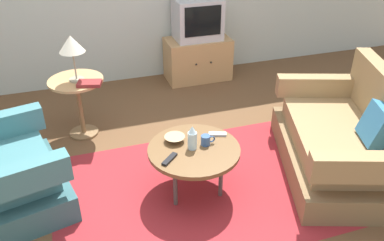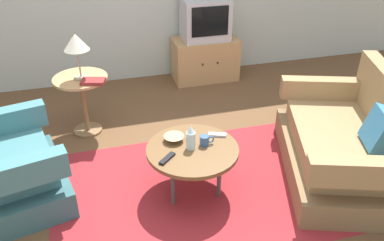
% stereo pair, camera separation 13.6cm
% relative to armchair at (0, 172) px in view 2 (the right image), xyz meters
% --- Properties ---
extents(ground_plane, '(16.00, 16.00, 0.00)m').
position_rel_armchair_xyz_m(ground_plane, '(1.46, -0.31, -0.30)').
color(ground_plane, brown).
extents(area_rug, '(2.38, 1.69, 0.00)m').
position_rel_armchair_xyz_m(area_rug, '(1.53, -0.28, -0.30)').
color(area_rug, maroon).
rests_on(area_rug, ground).
extents(armchair, '(1.04, 1.14, 0.87)m').
position_rel_armchair_xyz_m(armchair, '(0.00, 0.00, 0.00)').
color(armchair, '#325C60').
rests_on(armchair, ground).
extents(couch, '(1.33, 1.72, 0.91)m').
position_rel_armchair_xyz_m(couch, '(2.92, -0.41, 0.00)').
color(couch, brown).
rests_on(couch, ground).
extents(coffee_table, '(0.76, 0.76, 0.44)m').
position_rel_armchair_xyz_m(coffee_table, '(1.53, -0.28, 0.11)').
color(coffee_table, brown).
rests_on(coffee_table, ground).
extents(side_table, '(0.55, 0.55, 0.63)m').
position_rel_armchair_xyz_m(side_table, '(0.70, 0.95, 0.16)').
color(side_table, tan).
rests_on(side_table, ground).
extents(tv_stand, '(0.85, 0.48, 0.56)m').
position_rel_armchair_xyz_m(tv_stand, '(2.32, 1.93, -0.02)').
color(tv_stand, tan).
rests_on(tv_stand, ground).
extents(television, '(0.59, 0.42, 0.52)m').
position_rel_armchair_xyz_m(television, '(2.32, 1.95, 0.52)').
color(television, '#B7B7BC').
rests_on(television, tv_stand).
extents(table_lamp, '(0.24, 0.24, 0.46)m').
position_rel_armchair_xyz_m(table_lamp, '(0.72, 0.93, 0.70)').
color(table_lamp, '#9E937A').
rests_on(table_lamp, side_table).
extents(vase, '(0.08, 0.08, 0.21)m').
position_rel_armchair_xyz_m(vase, '(1.52, -0.28, 0.24)').
color(vase, silver).
rests_on(vase, coffee_table).
extents(mug, '(0.12, 0.08, 0.09)m').
position_rel_armchair_xyz_m(mug, '(1.65, -0.26, 0.18)').
color(mug, '#335184').
rests_on(mug, coffee_table).
extents(bowl, '(0.17, 0.17, 0.05)m').
position_rel_armchair_xyz_m(bowl, '(1.41, -0.13, 0.16)').
color(bowl, tan).
rests_on(bowl, coffee_table).
extents(tv_remote_dark, '(0.16, 0.15, 0.02)m').
position_rel_armchair_xyz_m(tv_remote_dark, '(1.30, -0.38, 0.15)').
color(tv_remote_dark, black).
rests_on(tv_remote_dark, coffee_table).
extents(tv_remote_silver, '(0.16, 0.10, 0.02)m').
position_rel_armchair_xyz_m(tv_remote_silver, '(1.79, -0.16, 0.15)').
color(tv_remote_silver, '#B2B2B7').
rests_on(tv_remote_silver, coffee_table).
extents(book, '(0.26, 0.20, 0.04)m').
position_rel_armchair_xyz_m(book, '(0.82, 0.78, 0.35)').
color(book, maroon).
rests_on(book, side_table).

